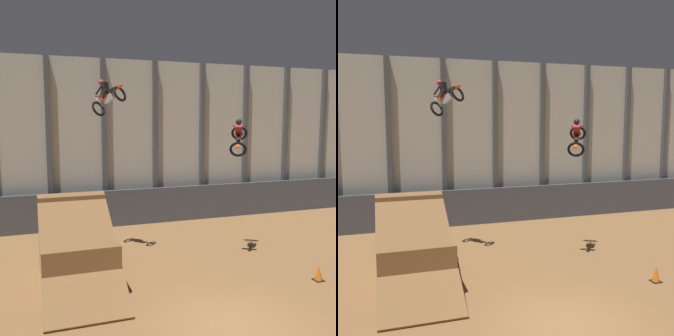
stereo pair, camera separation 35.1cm
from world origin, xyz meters
The scene contains 7 objects.
ground_plane centered at (0.00, 0.00, 0.00)m, with size 60.00×60.00×0.00m, color olive.
arena_back_wall centered at (0.00, 12.80, 4.74)m, with size 32.00×0.40×9.48m.
lower_barrier centered at (0.00, 11.89, 1.04)m, with size 31.36×0.20×2.08m.
dirt_ramp centered at (-3.97, 4.81, 1.07)m, with size 2.66×5.32×3.16m.
rider_bike_left_air centered at (-2.22, 7.56, 7.03)m, with size 1.60×1.78×1.67m.
rider_bike_right_air centered at (3.17, 5.53, 5.29)m, with size 1.49×1.81×1.69m.
traffic_cone_near_ramp centered at (4.62, 1.81, 0.28)m, with size 0.36×0.36×0.58m.
Camera 1 is at (-5.34, -9.76, 5.98)m, focal length 42.00 mm.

